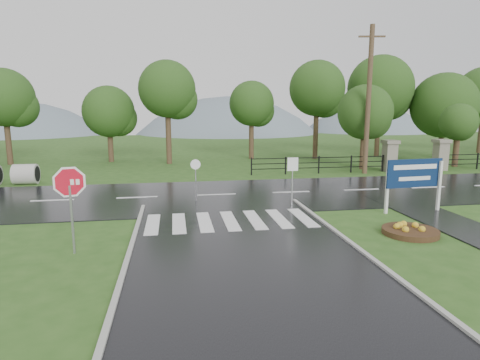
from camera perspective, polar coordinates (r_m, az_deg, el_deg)
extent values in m
plane|color=#2A501A|center=(11.30, 2.17, -12.95)|extent=(120.00, 120.00, 0.00)
cube|color=black|center=(20.77, -3.35, -2.21)|extent=(90.00, 8.00, 0.04)
cube|color=black|center=(18.25, 26.63, -5.02)|extent=(2.20, 11.00, 0.04)
cube|color=silver|center=(15.82, -12.33, -6.14)|extent=(0.50, 2.80, 0.02)
cube|color=silver|center=(15.80, -8.68, -6.05)|extent=(0.50, 2.80, 0.02)
cube|color=silver|center=(15.84, -5.04, -5.93)|extent=(0.50, 2.80, 0.02)
cube|color=silver|center=(15.94, -1.44, -5.79)|extent=(0.50, 2.80, 0.02)
cube|color=silver|center=(16.10, 2.10, -5.63)|extent=(0.50, 2.80, 0.02)
cube|color=silver|center=(16.32, 5.56, -5.45)|extent=(0.50, 2.80, 0.02)
cube|color=silver|center=(16.60, 8.91, -5.26)|extent=(0.50, 2.80, 0.02)
cube|color=#A3A39B|center=(9.48, 30.73, -19.25)|extent=(0.15, 24.00, 0.12)
cube|color=gray|center=(30.42, 20.49, 3.01)|extent=(0.80, 0.80, 2.00)
cube|color=#6B6659|center=(30.31, 20.62, 5.11)|extent=(1.00, 1.00, 0.24)
cube|color=gray|center=(32.59, 26.61, 3.01)|extent=(0.80, 0.80, 2.00)
cube|color=#6B6659|center=(32.49, 26.77, 4.97)|extent=(1.00, 1.00, 0.24)
cube|color=black|center=(28.26, 11.13, 1.73)|extent=(9.50, 0.05, 0.05)
cube|color=black|center=(28.22, 11.16, 2.44)|extent=(9.50, 0.05, 0.05)
cube|color=black|center=(28.17, 11.18, 3.14)|extent=(9.50, 0.05, 0.05)
cube|color=black|center=(26.95, 1.63, 1.95)|extent=(0.08, 0.08, 1.20)
cube|color=black|center=(30.22, 19.62, 2.25)|extent=(0.08, 0.08, 1.20)
cube|color=black|center=(32.93, 27.26, 2.32)|extent=(0.08, 0.08, 1.20)
sphere|color=slate|center=(81.71, -27.65, -4.39)|extent=(40.00, 40.00, 40.00)
sphere|color=slate|center=(78.90, -1.67, -5.86)|extent=(48.00, 48.00, 48.00)
sphere|color=slate|center=(86.06, 17.13, -2.00)|extent=(36.00, 36.00, 36.00)
cylinder|color=#9E9B93|center=(26.92, -28.18, 0.74)|extent=(1.30, 1.20, 1.20)
cube|color=#939399|center=(13.34, -22.75, -5.25)|extent=(0.06, 0.06, 2.14)
cylinder|color=white|center=(13.11, -23.09, -0.26)|extent=(1.23, 0.40, 1.29)
cylinder|color=red|center=(13.10, -23.10, -0.27)|extent=(1.08, 0.36, 1.12)
cube|color=silver|center=(18.09, 20.21, -1.09)|extent=(0.12, 0.12, 2.21)
cube|color=silver|center=(19.40, 26.48, -0.81)|extent=(0.12, 0.12, 2.21)
cube|color=#0B1F47|center=(18.62, 23.58, 0.89)|extent=(2.65, 0.29, 1.22)
cube|color=white|center=(18.55, 23.70, 1.71)|extent=(2.09, 0.19, 0.20)
cube|color=white|center=(18.62, 23.59, 0.20)|extent=(1.54, 0.14, 0.17)
cylinder|color=#332111|center=(15.64, 23.04, -6.78)|extent=(1.95, 1.95, 0.19)
cube|color=#939399|center=(18.50, 7.43, -0.47)|extent=(0.04, 0.04, 2.11)
cube|color=white|center=(18.34, 7.51, 2.24)|extent=(0.50, 0.04, 0.61)
cylinder|color=#939399|center=(19.26, -6.31, -0.31)|extent=(0.06, 0.06, 1.92)
cylinder|color=white|center=(19.11, -6.35, 2.22)|extent=(0.48, 0.02, 0.48)
cylinder|color=#473523|center=(28.79, 17.80, 10.64)|extent=(0.33, 0.33, 9.85)
cube|color=brown|center=(29.16, 18.26, 18.82)|extent=(1.74, 0.44, 0.11)
cylinder|color=#3D2B1C|center=(31.05, 17.13, 4.71)|extent=(0.48, 0.48, 3.48)
sphere|color=#1F4114|center=(30.94, 17.37, 9.20)|extent=(3.97, 3.97, 3.97)
cylinder|color=#3D2B1C|center=(35.16, 28.38, 4.01)|extent=(0.41, 0.41, 2.85)
sphere|color=#1F4114|center=(35.05, 28.66, 7.25)|extent=(2.81, 2.81, 2.81)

